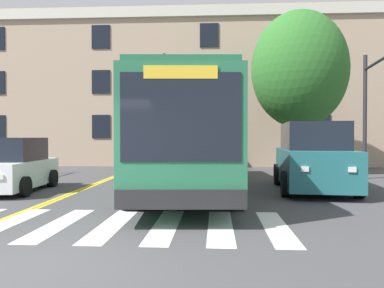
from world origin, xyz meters
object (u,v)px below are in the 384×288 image
(street_tree_curbside_large, at_px, (299,70))
(car_teal_far_lane, at_px, (313,158))
(city_bus, at_px, (185,135))
(car_white_near_lane, at_px, (13,167))
(traffic_light_overhead, at_px, (165,94))
(car_red_behind_bus, at_px, (207,148))
(traffic_light_near_corner, at_px, (380,91))

(street_tree_curbside_large, bearing_deg, car_teal_far_lane, -98.43)
(city_bus, height_order, car_white_near_lane, city_bus)
(city_bus, relative_size, street_tree_curbside_large, 1.45)
(car_teal_far_lane, xyz_separation_m, traffic_light_overhead, (-5.37, 4.20, 2.60))
(car_white_near_lane, distance_m, street_tree_curbside_large, 12.96)
(car_white_near_lane, height_order, car_teal_far_lane, car_teal_far_lane)
(city_bus, relative_size, car_teal_far_lane, 2.32)
(city_bus, bearing_deg, car_white_near_lane, -172.56)
(city_bus, bearing_deg, car_red_behind_bus, 86.70)
(traffic_light_overhead, distance_m, street_tree_curbside_large, 6.51)
(traffic_light_near_corner, bearing_deg, traffic_light_overhead, 163.57)
(street_tree_curbside_large, bearing_deg, traffic_light_overhead, -166.73)
(car_white_near_lane, bearing_deg, street_tree_curbside_large, 31.50)
(traffic_light_near_corner, xyz_separation_m, street_tree_curbside_large, (-2.05, 3.90, 1.49))
(traffic_light_overhead, bearing_deg, car_white_near_lane, -130.70)
(car_red_behind_bus, distance_m, traffic_light_near_corner, 10.59)
(car_teal_far_lane, bearing_deg, traffic_light_overhead, 142.01)
(car_white_near_lane, height_order, traffic_light_overhead, traffic_light_overhead)
(city_bus, height_order, traffic_light_overhead, traffic_light_overhead)
(car_teal_far_lane, height_order, car_red_behind_bus, car_red_behind_bus)
(car_white_near_lane, height_order, street_tree_curbside_large, street_tree_curbside_large)
(car_teal_far_lane, distance_m, traffic_light_overhead, 7.30)
(traffic_light_near_corner, bearing_deg, street_tree_curbside_large, 117.73)
(traffic_light_overhead, bearing_deg, city_bus, -74.17)
(traffic_light_overhead, bearing_deg, traffic_light_near_corner, -16.43)
(car_teal_far_lane, relative_size, street_tree_curbside_large, 0.63)
(traffic_light_overhead, bearing_deg, car_red_behind_bus, 72.46)
(car_red_behind_bus, bearing_deg, traffic_light_overhead, -107.54)
(car_teal_far_lane, distance_m, car_red_behind_bus, 10.43)
(traffic_light_near_corner, distance_m, traffic_light_overhead, 8.62)
(car_red_behind_bus, height_order, traffic_light_near_corner, traffic_light_near_corner)
(car_teal_far_lane, bearing_deg, city_bus, -179.43)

